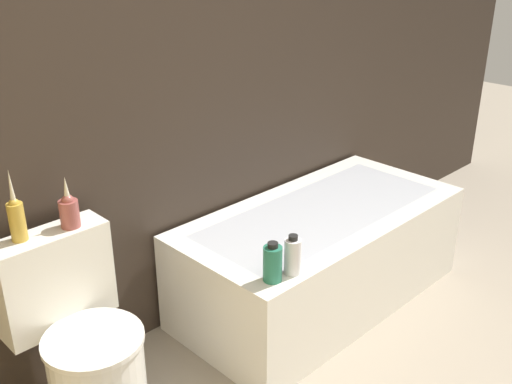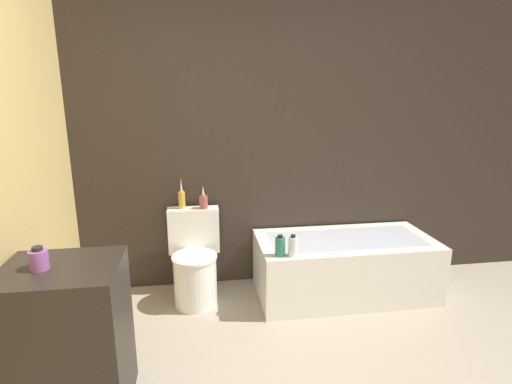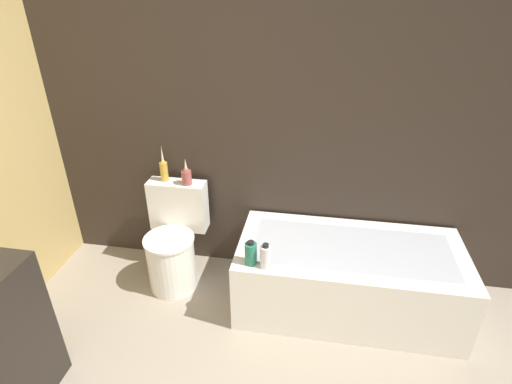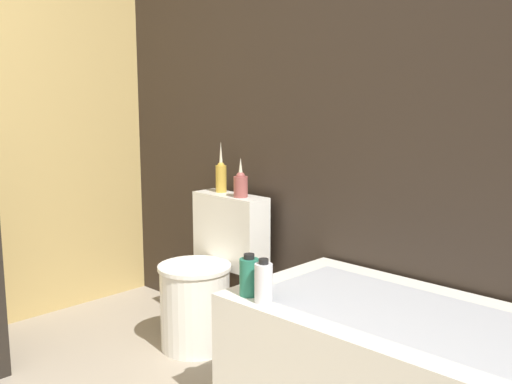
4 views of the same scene
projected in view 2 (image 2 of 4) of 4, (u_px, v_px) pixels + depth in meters
wall_back_tiled at (247, 141)px, 3.47m from camera, size 6.40×0.06×2.60m
bathtub at (344, 266)px, 3.45m from camera, size 1.50×0.72×0.50m
toilet at (195, 263)px, 3.33m from camera, size 0.43×0.51×0.76m
vanity_counter at (69, 341)px, 2.13m from camera, size 0.59×0.50×0.86m
soap_bottle_glass at (39, 259)px, 1.98m from camera, size 0.09×0.09×0.12m
vase_gold at (182, 198)px, 3.37m from camera, size 0.06×0.06×0.27m
vase_silver at (203, 201)px, 3.37m from camera, size 0.07×0.07×0.20m
shampoo_bottle_tall at (280, 246)px, 3.03m from camera, size 0.08×0.08×0.17m
shampoo_bottle_short at (293, 246)px, 3.02m from camera, size 0.07×0.07×0.17m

